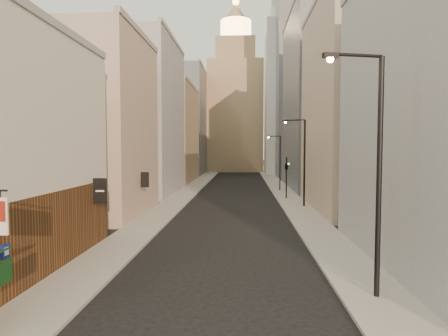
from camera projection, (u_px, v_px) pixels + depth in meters
sidewalk_left at (198, 184)px, 62.90m from camera, size 3.00×140.00×0.15m
sidewalk_right at (276, 184)px, 62.23m from camera, size 3.00×140.00×0.15m
left_bldg_beige at (99, 127)px, 33.84m from camera, size 8.00×12.00×16.00m
left_bldg_grey at (145, 118)px, 49.68m from camera, size 8.00×16.00×20.00m
left_bldg_tan at (171, 135)px, 67.71m from camera, size 8.00×18.00×17.00m
left_bldg_wingrid at (188, 123)px, 87.46m from camera, size 8.00×20.00×24.00m
right_bldg_beige at (355, 108)px, 36.47m from camera, size 8.00×16.00×20.00m
right_bldg_wingrid at (316, 102)px, 56.25m from camera, size 8.00×20.00×26.00m
highrise at (320, 60)px, 83.17m from camera, size 21.00×23.00×51.20m
clock_tower at (236, 104)px, 98.55m from camera, size 14.00×14.00×44.90m
white_tower at (283, 92)px, 83.97m from camera, size 8.00×8.00×41.50m
streetlamp_near at (374, 162)px, 14.75m from camera, size 2.52×0.78×9.75m
streetlamp_mid at (302, 157)px, 38.24m from camera, size 2.29×0.87×9.01m
streetlamp_far at (279, 160)px, 52.57m from camera, size 2.01×0.62×7.78m
traffic_light_right at (286, 166)px, 44.27m from camera, size 0.69×0.69×5.00m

